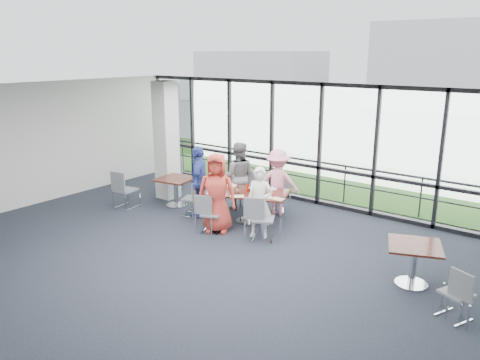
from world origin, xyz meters
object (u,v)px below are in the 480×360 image
Objects in this scene: chair_spare_r at (457,293)px; chair_spare_la at (126,190)px; diner_near_right at (260,203)px; chair_main_fr at (276,195)px; side_table_right at (414,251)px; chair_spare_lb at (171,173)px; diner_near_left at (217,193)px; diner_far_right at (278,182)px; chair_main_fl at (241,190)px; diner_end at (199,181)px; structural_column at (166,141)px; chair_main_nl at (211,214)px; main_table at (248,197)px; side_table_left at (176,182)px; diner_far_left at (238,176)px; chair_main_nr at (263,219)px; chair_main_end at (192,199)px.

chair_spare_la is at bearing -158.77° from chair_spare_r.
chair_main_fr is (-0.65, 1.68, -0.37)m from diner_near_right.
side_table_right is 1.16× the size of chair_spare_lb.
diner_near_left reaches higher than side_table_right.
diner_near_left is 1.84m from diner_far_right.
chair_spare_lb is (-2.64, 0.09, 0.02)m from chair_main_fl.
diner_near_right is at bearing 80.85° from diner_far_right.
chair_spare_la is at bearing -99.34° from diner_end.
structural_column is 1.36m from chair_spare_lb.
structural_column is 1.78× the size of diner_near_left.
chair_main_nl is at bearing 144.46° from chair_spare_lb.
diner_near_left reaches higher than diner_far_right.
main_table and side_table_left have the same top height.
main_table is 1.22× the size of diner_far_left.
main_table is 1.18m from chair_main_nr.
diner_near_right reaches higher than chair_main_nl.
diner_far_left is at bearing -175.94° from chair_spare_r.
chair_spare_r is at bearing 128.91° from diner_far_left.
chair_spare_lb is (-1.19, 1.00, -0.16)m from side_table_left.
chair_main_fl is (-1.05, -0.13, -0.36)m from diner_far_right.
structural_column is 3.87× the size of chair_main_fr.
side_table_right is 1.13m from chair_spare_r.
diner_near_left is at bearing 51.10° from chair_main_end.
chair_main_nr is (3.87, -0.95, -1.12)m from structural_column.
diner_far_right reaches higher than chair_main_end.
chair_main_end is at bearing 176.76° from side_table_right.
chair_spare_la is at bearing -90.52° from chair_main_end.
structural_column is 3.37m from chair_main_fr.
diner_far_left is 1.06m from diner_far_right.
diner_near_left reaches higher than chair_spare_lb.
chair_main_nr is (0.17, -0.11, -0.31)m from diner_near_right.
diner_near_right is (0.76, -0.60, 0.16)m from main_table.
side_table_right is 4.40m from chair_main_nl.
structural_column reaches higher than diner_near_left.
diner_far_right reaches higher than chair_main_nr.
side_table_left is 3.21m from chair_main_nr.
diner_near_left is 1.81m from chair_main_fl.
chair_spare_lb is at bearing -171.30° from chair_spare_r.
chair_main_fl reaches higher than chair_main_end.
diner_end is (-0.46, -0.98, 0.01)m from diner_far_left.
side_table_left is 2.66m from chair_main_fr.
structural_column is at bearing 147.20° from diner_near_right.
chair_main_fr is at bearing 64.25° from main_table.
diner_end reaches higher than chair_spare_lb.
diner_near_left is 3.69m from chair_spare_lb.
structural_column is at bearing 171.70° from side_table_right.
chair_spare_lb is (-3.42, 0.84, -0.14)m from main_table.
side_table_right is at bearing 165.47° from chair_spare_r.
chair_main_nl is (-0.05, -0.14, -0.46)m from diner_near_left.
diner_far_right is 1.77× the size of chair_main_fl.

